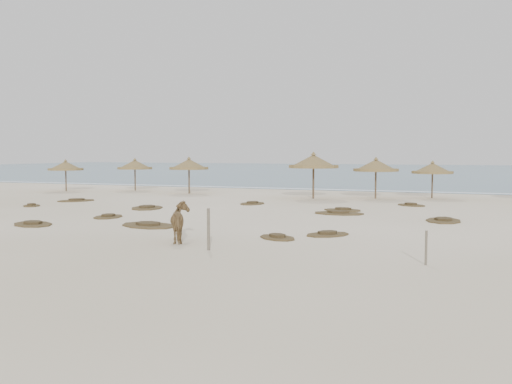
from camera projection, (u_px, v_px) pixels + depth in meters
ground at (170, 231)px, 22.12m from camera, size 160.00×160.00×0.00m
ocean at (405, 171)px, 91.78m from camera, size 200.00×100.00×0.01m
foam_line at (332, 190)px, 46.27m from camera, size 70.00×0.60×0.01m
palapa_0 at (66, 166)px, 44.54m from camera, size 3.53×3.53×2.52m
palapa_1 at (135, 165)px, 45.33m from camera, size 3.08×3.08×2.61m
palapa_2 at (189, 165)px, 42.05m from camera, size 2.99×2.99×2.74m
palapa_3 at (313, 162)px, 37.31m from camera, size 3.77×3.77×3.10m
palapa_4 at (376, 166)px, 37.41m from camera, size 3.26×3.26×2.76m
palapa_5 at (433, 169)px, 37.65m from camera, size 2.90×2.90×2.52m
horse at (181, 222)px, 19.33m from camera, size 1.52×1.76×1.37m
fence_post_near at (209, 229)px, 17.72m from camera, size 0.12×0.12×1.31m
fence_post_far at (426, 248)px, 15.38m from camera, size 0.09×0.09×0.94m
scrub_1 at (147, 208)px, 30.92m from camera, size 2.42×2.95×0.16m
scrub_2 at (108, 216)px, 26.66m from camera, size 1.54×2.04×0.16m
scrub_3 at (339, 213)px, 28.18m from camera, size 2.54×1.68×0.16m
scrub_4 at (328, 234)px, 20.91m from camera, size 1.99×2.08×0.16m
scrub_5 at (443, 220)px, 25.17m from camera, size 1.64×2.39×0.16m
scrub_6 at (76, 200)px, 35.58m from camera, size 2.51×2.78×0.16m
scrub_7 at (343, 210)px, 29.76m from camera, size 2.08×1.43×0.16m
scrub_8 at (32, 205)px, 32.19m from camera, size 1.56×1.66×0.16m
scrub_9 at (148, 225)px, 23.53m from camera, size 3.15×2.57×0.16m
scrub_10 at (411, 205)px, 32.51m from camera, size 2.17×2.07×0.16m
scrub_11 at (33, 224)px, 23.91m from camera, size 2.65×2.38×0.16m
scrub_12 at (277, 237)px, 20.15m from camera, size 1.92×1.82×0.16m
scrub_13 at (252, 203)px, 33.53m from camera, size 1.37×2.05×0.16m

